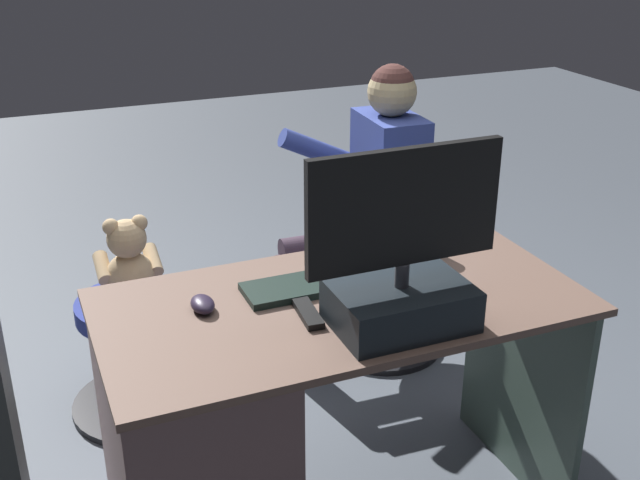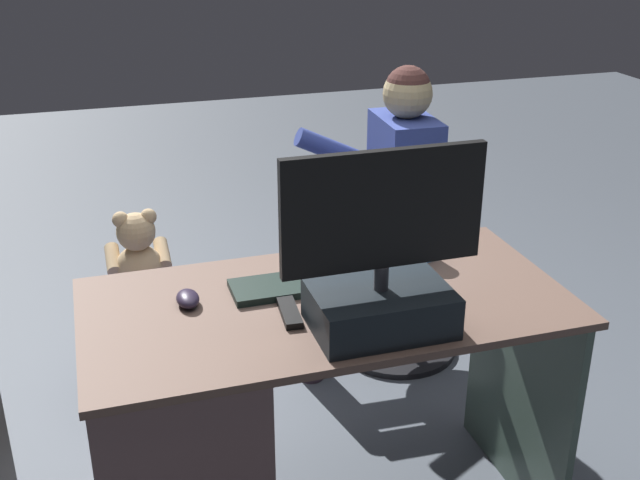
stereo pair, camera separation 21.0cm
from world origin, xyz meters
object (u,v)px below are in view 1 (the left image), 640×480
object	(u,v)px
monitor	(402,275)
visitor_chair	(385,290)
computer_mouse	(203,304)
office_chair_teddy	(138,347)
desk	(225,439)
person	(368,196)
cup	(425,237)
teddy_bear	(129,263)
tv_remote	(308,313)
keyboard	(319,283)

from	to	relation	value
monitor	visitor_chair	bearing A→B (deg)	-115.73
computer_mouse	visitor_chair	size ratio (longest dim) A/B	0.20
office_chair_teddy	visitor_chair	world-z (taller)	same
desk	monitor	distance (m)	0.67
person	visitor_chair	bearing A→B (deg)	-177.30
cup	visitor_chair	size ratio (longest dim) A/B	0.22
person	computer_mouse	bearing A→B (deg)	42.54
computer_mouse	teddy_bear	size ratio (longest dim) A/B	0.31
teddy_bear	visitor_chair	bearing A→B (deg)	-177.93
computer_mouse	cup	bearing A→B (deg)	-172.69
tv_remote	teddy_bear	xyz separation A→B (m)	(0.32, -0.88, -0.19)
monitor	keyboard	world-z (taller)	monitor
monitor	keyboard	distance (m)	0.32
monitor	person	distance (m)	1.13
computer_mouse	desk	bearing A→B (deg)	102.19
cup	teddy_bear	xyz separation A→B (m)	(0.78, -0.66, -0.23)
cup	person	distance (m)	0.72
tv_remote	teddy_bear	distance (m)	0.96
cup	visitor_chair	distance (m)	0.92
desk	cup	bearing A→B (deg)	-166.11
teddy_bear	keyboard	bearing A→B (deg)	118.91
desk	computer_mouse	xyz separation A→B (m)	(0.02, -0.08, 0.38)
monitor	desk	bearing A→B (deg)	-22.94
desk	person	distance (m)	1.23
desk	monitor	world-z (taller)	monitor
keyboard	office_chair_teddy	xyz separation A→B (m)	(0.41, -0.73, -0.52)
keyboard	visitor_chair	distance (m)	1.11
tv_remote	teddy_bear	size ratio (longest dim) A/B	0.48
monitor	teddy_bear	world-z (taller)	monitor
teddy_bear	person	world-z (taller)	person
keyboard	teddy_bear	distance (m)	0.86
visitor_chair	person	bearing A→B (deg)	2.70
monitor	computer_mouse	xyz separation A→B (m)	(0.44, -0.26, -0.12)
computer_mouse	office_chair_teddy	xyz separation A→B (m)	(0.08, -0.74, -0.53)
office_chair_teddy	person	size ratio (longest dim) A/B	0.44
keyboard	person	size ratio (longest dim) A/B	0.36
tv_remote	teddy_bear	bearing A→B (deg)	-65.53
computer_mouse	office_chair_teddy	world-z (taller)	computer_mouse
keyboard	office_chair_teddy	world-z (taller)	keyboard
cup	office_chair_teddy	xyz separation A→B (m)	(0.78, -0.64, -0.56)
desk	computer_mouse	world-z (taller)	computer_mouse
desk	visitor_chair	xyz separation A→B (m)	(-0.92, -0.86, -0.14)
cup	person	size ratio (longest dim) A/B	0.09
visitor_chair	person	distance (m)	0.43
computer_mouse	visitor_chair	bearing A→B (deg)	-140.20
tv_remote	visitor_chair	distance (m)	1.26
person	monitor	bearing A→B (deg)	68.40
desk	teddy_bear	distance (m)	0.85
desk	monitor	xyz separation A→B (m)	(-0.42, 0.18, 0.49)
desk	monitor	bearing A→B (deg)	157.06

